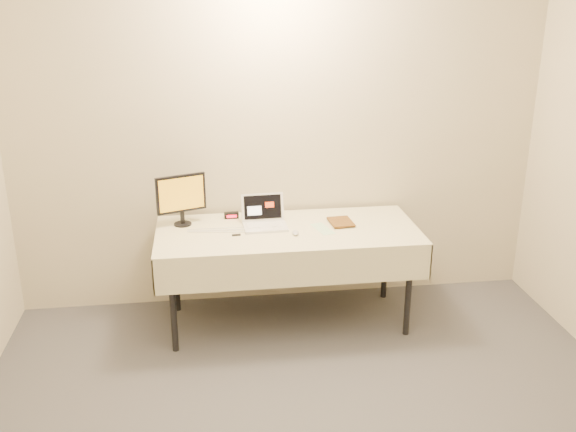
{
  "coord_description": "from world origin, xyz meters",
  "views": [
    {
      "loc": [
        -0.57,
        -2.17,
        2.38
      ],
      "look_at": [
        -0.0,
        1.99,
        0.86
      ],
      "focal_mm": 40.0,
      "sensor_mm": 36.0,
      "label": 1
    }
  ],
  "objects": [
    {
      "name": "back_wall",
      "position": [
        0.0,
        2.5,
        1.35
      ],
      "size": [
        4.0,
        0.1,
        2.7
      ],
      "primitive_type": "cube",
      "color": "beige",
      "rests_on": "ground"
    },
    {
      "name": "table",
      "position": [
        0.0,
        2.05,
        0.68
      ],
      "size": [
        1.86,
        0.81,
        0.74
      ],
      "color": "black",
      "rests_on": "ground"
    },
    {
      "name": "laptop",
      "position": [
        -0.16,
        2.15,
        0.79
      ],
      "size": [
        0.32,
        0.28,
        0.21
      ],
      "rotation": [
        0.0,
        0.0,
        0.04
      ],
      "color": "white",
      "rests_on": "table"
    },
    {
      "name": "monitor",
      "position": [
        -0.74,
        2.24,
        0.96
      ],
      "size": [
        0.35,
        0.16,
        0.37
      ],
      "rotation": [
        0.0,
        0.0,
        0.34
      ],
      "color": "black",
      "rests_on": "table"
    },
    {
      "name": "book",
      "position": [
        0.32,
        2.1,
        0.85
      ],
      "size": [
        0.16,
        0.03,
        0.22
      ],
      "primitive_type": "imported",
      "rotation": [
        0.0,
        0.0,
        0.07
      ],
      "color": "#9A611C",
      "rests_on": "table"
    },
    {
      "name": "alarm_clock",
      "position": [
        -0.38,
        2.34,
        0.76
      ],
      "size": [
        0.11,
        0.05,
        0.04
      ],
      "rotation": [
        0.0,
        0.0,
        0.03
      ],
      "color": "black",
      "rests_on": "table"
    },
    {
      "name": "clicker",
      "position": [
        0.04,
        1.95,
        0.75
      ],
      "size": [
        0.05,
        0.1,
        0.02
      ],
      "primitive_type": "ellipsoid",
      "rotation": [
        0.0,
        0.0,
        -0.1
      ],
      "color": "#B6B6B9",
      "rests_on": "table"
    },
    {
      "name": "paper_form",
      "position": [
        0.25,
        2.02,
        0.74
      ],
      "size": [
        0.15,
        0.26,
        0.0
      ],
      "primitive_type": "cube",
      "rotation": [
        0.0,
        0.0,
        0.26
      ],
      "color": "#BBE8B9",
      "rests_on": "table"
    },
    {
      "name": "usb_dongle",
      "position": [
        -0.37,
        1.97,
        0.74
      ],
      "size": [
        0.06,
        0.02,
        0.01
      ],
      "primitive_type": "cube",
      "rotation": [
        0.0,
        0.0,
        0.09
      ],
      "color": "black",
      "rests_on": "table"
    }
  ]
}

